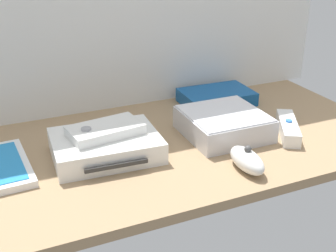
{
  "coord_description": "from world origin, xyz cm",
  "views": [
    {
      "loc": [
        -35.13,
        -78.57,
        43.13
      ],
      "look_at": [
        0.0,
        0.0,
        4.0
      ],
      "focal_mm": 48.03,
      "sensor_mm": 36.0,
      "label": 1
    }
  ],
  "objects_px": {
    "remote_wand": "(288,128)",
    "remote_nunchuk": "(247,160)",
    "game_console": "(106,147)",
    "mini_computer": "(224,124)",
    "remote_classic_pad": "(105,130)",
    "network_router": "(217,97)"
  },
  "relations": [
    {
      "from": "game_console",
      "to": "remote_classic_pad",
      "type": "xyz_separation_m",
      "value": [
        0.0,
        0.01,
        0.03
      ]
    },
    {
      "from": "game_console",
      "to": "mini_computer",
      "type": "relative_size",
      "value": 1.28
    },
    {
      "from": "remote_wand",
      "to": "remote_nunchuk",
      "type": "distance_m",
      "value": 0.2
    },
    {
      "from": "game_console",
      "to": "mini_computer",
      "type": "height_order",
      "value": "mini_computer"
    },
    {
      "from": "mini_computer",
      "to": "remote_wand",
      "type": "distance_m",
      "value": 0.14
    },
    {
      "from": "mini_computer",
      "to": "remote_wand",
      "type": "bearing_deg",
      "value": -23.19
    },
    {
      "from": "network_router",
      "to": "remote_wand",
      "type": "distance_m",
      "value": 0.23
    },
    {
      "from": "game_console",
      "to": "mini_computer",
      "type": "xyz_separation_m",
      "value": [
        0.27,
        -0.01,
        0.0
      ]
    },
    {
      "from": "network_router",
      "to": "remote_nunchuk",
      "type": "distance_m",
      "value": 0.35
    },
    {
      "from": "remote_wand",
      "to": "mini_computer",
      "type": "bearing_deg",
      "value": -172.94
    },
    {
      "from": "remote_classic_pad",
      "to": "remote_nunchuk",
      "type": "bearing_deg",
      "value": -44.61
    },
    {
      "from": "mini_computer",
      "to": "remote_nunchuk",
      "type": "bearing_deg",
      "value": -104.26
    },
    {
      "from": "game_console",
      "to": "mini_computer",
      "type": "distance_m",
      "value": 0.27
    },
    {
      "from": "remote_wand",
      "to": "remote_nunchuk",
      "type": "xyz_separation_m",
      "value": [
        -0.17,
        -0.1,
        0.01
      ]
    },
    {
      "from": "mini_computer",
      "to": "network_router",
      "type": "bearing_deg",
      "value": 64.89
    },
    {
      "from": "remote_wand",
      "to": "remote_nunchuk",
      "type": "relative_size",
      "value": 1.45
    },
    {
      "from": "mini_computer",
      "to": "remote_wand",
      "type": "xyz_separation_m",
      "value": [
        0.13,
        -0.06,
        -0.01
      ]
    },
    {
      "from": "game_console",
      "to": "remote_classic_pad",
      "type": "relative_size",
      "value": 1.44
    },
    {
      "from": "network_router",
      "to": "game_console",
      "type": "bearing_deg",
      "value": -152.57
    },
    {
      "from": "remote_nunchuk",
      "to": "game_console",
      "type": "bearing_deg",
      "value": 146.4
    },
    {
      "from": "remote_nunchuk",
      "to": "remote_classic_pad",
      "type": "bearing_deg",
      "value": 144.33
    },
    {
      "from": "remote_wand",
      "to": "game_console",
      "type": "bearing_deg",
      "value": -158.65
    }
  ]
}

